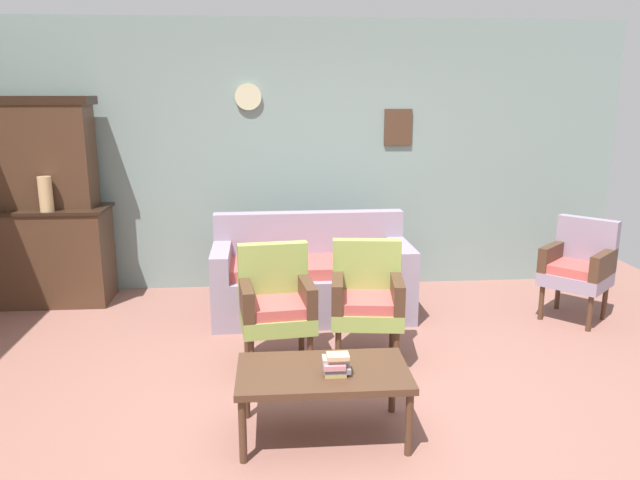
% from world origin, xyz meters
% --- Properties ---
extents(ground_plane, '(7.68, 7.68, 0.00)m').
position_xyz_m(ground_plane, '(0.00, 0.00, 0.00)').
color(ground_plane, '#84564C').
extents(wall_back_with_decor, '(6.40, 0.09, 2.70)m').
position_xyz_m(wall_back_with_decor, '(0.00, 2.63, 1.35)').
color(wall_back_with_decor, gray).
rests_on(wall_back_with_decor, ground).
extents(side_cabinet, '(1.16, 0.55, 0.93)m').
position_xyz_m(side_cabinet, '(-2.52, 2.25, 0.47)').
color(side_cabinet, '#472D1E').
rests_on(side_cabinet, ground).
extents(cabinet_upper_hutch, '(0.99, 0.38, 1.03)m').
position_xyz_m(cabinet_upper_hutch, '(-2.52, 2.33, 1.45)').
color(cabinet_upper_hutch, '#472D1E').
rests_on(cabinet_upper_hutch, side_cabinet).
extents(vase_on_cabinet, '(0.12, 0.12, 0.32)m').
position_xyz_m(vase_on_cabinet, '(-2.44, 2.07, 1.09)').
color(vase_on_cabinet, tan).
rests_on(vase_on_cabinet, side_cabinet).
extents(floral_couch, '(1.79, 0.84, 0.90)m').
position_xyz_m(floral_couch, '(-0.04, 1.73, 0.33)').
color(floral_couch, gray).
rests_on(floral_couch, ground).
extents(armchair_row_middle, '(0.57, 0.55, 0.90)m').
position_xyz_m(armchair_row_middle, '(-0.37, 0.65, 0.50)').
color(armchair_row_middle, '#849947').
rests_on(armchair_row_middle, ground).
extents(armchair_by_doorway, '(0.57, 0.55, 0.90)m').
position_xyz_m(armchair_by_doorway, '(0.31, 0.71, 0.50)').
color(armchair_by_doorway, '#849947').
rests_on(armchair_by_doorway, ground).
extents(wingback_chair_by_fireplace, '(0.71, 0.71, 0.90)m').
position_xyz_m(wingback_chair_by_fireplace, '(2.32, 1.42, 0.50)').
color(wingback_chair_by_fireplace, gray).
rests_on(wingback_chair_by_fireplace, ground).
extents(coffee_table, '(1.00, 0.56, 0.42)m').
position_xyz_m(coffee_table, '(-0.10, -0.34, 0.38)').
color(coffee_table, '#472D1E').
rests_on(coffee_table, ground).
extents(book_stack_on_table, '(0.16, 0.12, 0.13)m').
position_xyz_m(book_stack_on_table, '(-0.04, -0.41, 0.48)').
color(book_stack_on_table, tan).
rests_on(book_stack_on_table, coffee_table).
extents(floor_vase_by_wall, '(0.22, 0.22, 0.63)m').
position_xyz_m(floor_vase_by_wall, '(2.85, 2.15, 0.31)').
color(floor_vase_by_wall, '#6B5E53').
rests_on(floor_vase_by_wall, ground).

